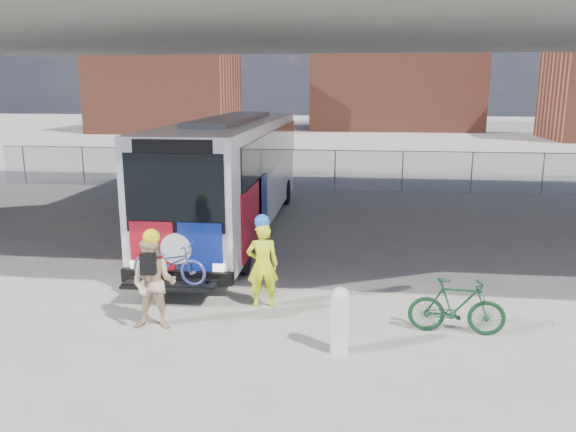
% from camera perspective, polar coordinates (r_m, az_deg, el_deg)
% --- Properties ---
extents(ground, '(160.00, 160.00, 0.00)m').
position_cam_1_polar(ground, '(14.14, -1.20, -5.98)').
color(ground, '#9E9991').
rests_on(ground, ground).
extents(bus, '(2.67, 12.98, 3.69)m').
position_cam_1_polar(bus, '(18.22, -5.56, 5.08)').
color(bus, silver).
rests_on(bus, ground).
extents(overpass, '(40.00, 16.00, 7.95)m').
position_cam_1_polar(overpass, '(17.45, 0.63, 19.40)').
color(overpass, '#605E59').
rests_on(overpass, ground).
extents(chainlink_fence, '(30.00, 0.06, 30.00)m').
position_cam_1_polar(chainlink_fence, '(25.51, 2.56, 5.83)').
color(chainlink_fence, gray).
rests_on(chainlink_fence, ground).
extents(brick_buildings, '(54.00, 22.00, 12.00)m').
position_cam_1_polar(brick_buildings, '(61.48, 6.42, 13.68)').
color(brick_buildings, brown).
rests_on(brick_buildings, ground).
extents(smokestack, '(2.20, 2.20, 25.00)m').
position_cam_1_polar(smokestack, '(69.76, 17.79, 18.91)').
color(smokestack, brown).
rests_on(smokestack, ground).
extents(bollard, '(0.32, 0.32, 1.23)m').
position_cam_1_polar(bollard, '(9.99, 5.30, -10.30)').
color(bollard, beige).
rests_on(bollard, ground).
extents(cyclist_hivis, '(0.75, 0.58, 2.02)m').
position_cam_1_polar(cyclist_hivis, '(11.90, -2.60, -4.75)').
color(cyclist_hivis, '#E9FF1A').
rests_on(cyclist_hivis, ground).
extents(cyclist_tan, '(0.94, 0.76, 2.00)m').
position_cam_1_polar(cyclist_tan, '(11.10, -13.48, -6.58)').
color(cyclist_tan, '#D9B98B').
rests_on(cyclist_tan, ground).
extents(bike_parked, '(1.83, 0.64, 1.08)m').
position_cam_1_polar(bike_parked, '(11.21, 16.77, -8.80)').
color(bike_parked, '#12391D').
rests_on(bike_parked, ground).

